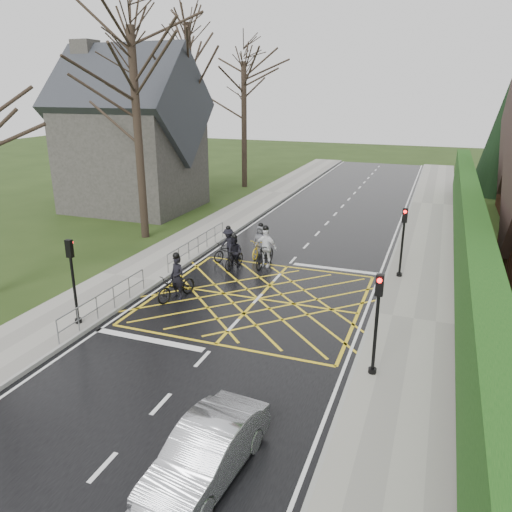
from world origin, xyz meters
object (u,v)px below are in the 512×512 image
Objects in this scene: cyclist_lead at (260,245)px; cyclist_mid at (228,247)px; cyclist_back at (234,255)px; car at (206,453)px; cyclist_front at (265,252)px; cyclist_rear at (177,284)px.

cyclist_mid is at bearing -140.59° from cyclist_lead.
cyclist_back is 13.25m from car.
cyclist_back is 1.45m from cyclist_front.
cyclist_front reaches higher than cyclist_back.
cyclist_mid is 1.64m from cyclist_lead.
cyclist_front reaches higher than cyclist_lead.
cyclist_lead is at bearing 61.56° from cyclist_mid.
cyclist_rear is 5.21m from cyclist_front.
cyclist_back is (0.77, 4.11, -0.01)m from cyclist_rear.
cyclist_lead is (-0.71, 1.31, -0.14)m from cyclist_front.
cyclist_lead is 14.98m from car.
cyclist_front reaches higher than car.
car is at bearing -71.96° from cyclist_front.
cyclist_back is 1.26m from cyclist_mid.
cyclist_lead is at bearing 110.58° from car.
cyclist_lead reaches higher than cyclist_mid.
cyclist_mid is at bearing 174.83° from cyclist_front.
cyclist_front is at bearing 109.14° from car.
car is at bearing -61.70° from cyclist_back.
cyclist_rear is 9.89m from car.
cyclist_rear is 6.25m from cyclist_lead.
cyclist_front is at bearing 84.06° from cyclist_rear.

